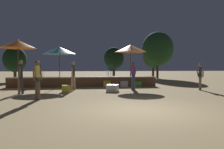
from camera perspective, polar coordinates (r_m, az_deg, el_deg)
name	(u,v)px	position (r m, az deg, el deg)	size (l,w,h in m)	color
ground_plane	(141,110)	(7.42, 7.67, -9.25)	(120.00, 120.00, 0.00)	tan
wooden_deck	(84,81)	(16.88, -7.37, -1.76)	(10.47, 2.83, 0.73)	brown
patio_umbrella_0	(18,44)	(16.18, -23.36, 7.27)	(2.36, 2.36, 3.31)	brown
patio_umbrella_1	(59,51)	(15.87, -13.56, 6.10)	(2.33, 2.33, 2.92)	brown
patio_umbrella_2	(131,49)	(16.01, 4.88, 6.77)	(2.29, 2.29, 3.11)	brown
cube_seat_0	(138,84)	(16.04, 6.83, -2.44)	(0.59, 0.59, 0.38)	#4CC651
cube_seat_1	(113,88)	(12.83, 0.15, -3.54)	(0.81, 0.81, 0.39)	white
cube_seat_2	(107,84)	(15.61, -1.26, -2.41)	(0.59, 0.59, 0.46)	yellow
cube_seat_3	(124,84)	(15.96, 3.10, -2.39)	(0.58, 0.58, 0.41)	white
cube_seat_4	(66,89)	(12.67, -11.86, -3.65)	(0.50, 0.50, 0.40)	yellow
person_0	(200,76)	(14.50, 22.06, -0.39)	(0.42, 0.34, 1.63)	#997051
person_1	(73,74)	(13.97, -10.10, 0.03)	(0.29, 0.51, 1.76)	tan
person_2	(133,75)	(13.64, 5.58, -0.15)	(0.39, 0.48, 1.71)	brown
person_3	(37,79)	(10.02, -18.90, -1.05)	(0.41, 0.36, 1.71)	brown
person_4	(21,76)	(12.56, -22.75, -0.26)	(0.30, 0.56, 1.78)	#997051
bistro_chair_0	(110,69)	(16.95, -0.51, 1.48)	(0.42, 0.42, 0.90)	#1E4C47
bistro_chair_1	(39,69)	(16.80, -18.48, 1.36)	(0.48, 0.48, 0.90)	#47474C
frisbee_disc	(134,95)	(11.15, 5.67, -5.33)	(0.27, 0.27, 0.03)	white
background_tree_0	(153,57)	(28.08, 10.72, 4.59)	(2.59, 2.59, 4.13)	#3D2B1C
background_tree_1	(15,60)	(23.25, -24.05, 3.57)	(2.21, 2.21, 3.35)	#3D2B1C
background_tree_2	(114,58)	(25.86, 0.50, 4.24)	(2.34, 2.34, 3.72)	#3D2B1C
background_tree_3	(158,49)	(27.71, 11.83, 6.52)	(3.84, 3.84, 5.73)	#3D2B1C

